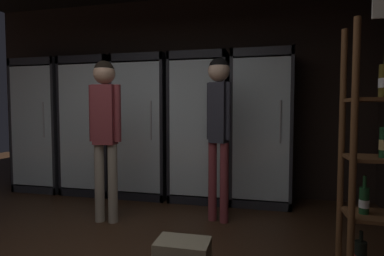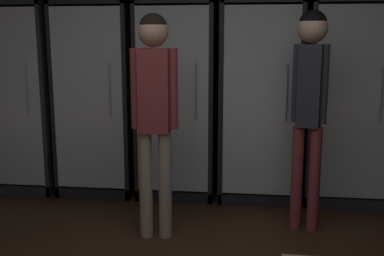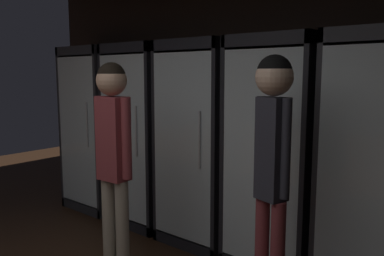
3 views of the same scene
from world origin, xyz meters
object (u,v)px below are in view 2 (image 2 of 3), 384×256
at_px(cooler_far_left, 24,96).
at_px(shopper_near, 154,98).
at_px(cooler_center, 178,99).
at_px(cooler_right, 260,100).
at_px(cooler_left, 99,98).
at_px(shopper_far, 310,88).
at_px(cooler_far_right, 345,102).

relative_size(cooler_far_left, shopper_near, 1.13).
height_order(cooler_center, cooler_right, same).
relative_size(cooler_right, shopper_near, 1.13).
bearing_deg(cooler_right, cooler_far_left, 180.00).
distance_m(cooler_left, shopper_near, 1.36).
distance_m(cooler_left, cooler_center, 0.79).
bearing_deg(cooler_center, cooler_far_left, 179.95).
distance_m(cooler_left, shopper_far, 2.13).
distance_m(cooler_far_left, cooler_right, 2.39).
bearing_deg(cooler_far_right, shopper_far, -118.10).
bearing_deg(cooler_left, cooler_far_left, 179.97).
distance_m(cooler_center, shopper_near, 1.11).
xyz_separation_m(cooler_far_left, shopper_far, (2.75, -0.81, 0.21)).
bearing_deg(cooler_right, cooler_center, -179.91).
xyz_separation_m(cooler_far_right, shopper_near, (-1.60, -1.10, 0.16)).
relative_size(cooler_right, shopper_far, 1.11).
distance_m(cooler_far_left, shopper_far, 2.87).
bearing_deg(cooler_far_right, cooler_far_left, 179.96).
bearing_deg(cooler_right, cooler_far_right, -0.15).
bearing_deg(cooler_center, shopper_near, -90.43).
height_order(cooler_far_right, shopper_far, cooler_far_right).
height_order(cooler_far_left, cooler_far_right, same).
bearing_deg(cooler_far_left, cooler_center, -0.05).
xyz_separation_m(cooler_left, shopper_far, (1.95, -0.81, 0.21)).
height_order(cooler_left, cooler_right, same).
bearing_deg(cooler_far_left, shopper_far, -16.50).
relative_size(cooler_far_left, cooler_right, 1.00).
xyz_separation_m(cooler_left, cooler_right, (1.59, 0.00, 0.00)).
bearing_deg(shopper_near, cooler_far_right, 34.51).
bearing_deg(cooler_left, cooler_center, -0.07).
distance_m(cooler_far_right, shopper_near, 1.95).
bearing_deg(cooler_center, cooler_right, 0.09).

